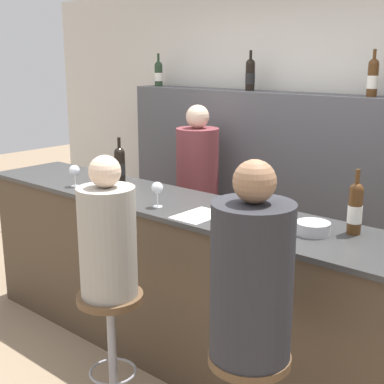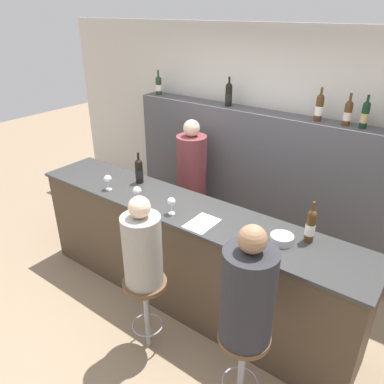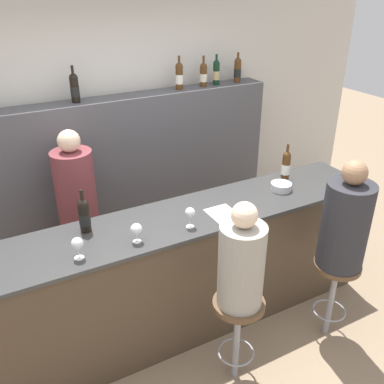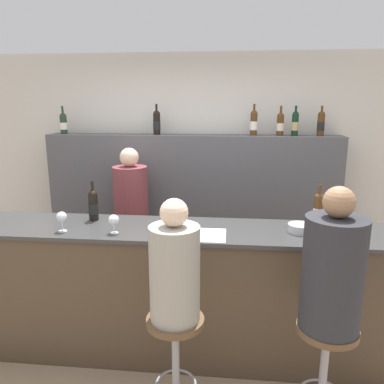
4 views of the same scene
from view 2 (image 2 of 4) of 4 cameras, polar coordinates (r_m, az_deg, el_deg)
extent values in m
plane|color=#8C755B|center=(3.91, -3.74, -18.20)|extent=(16.00, 16.00, 0.00)
cube|color=beige|center=(4.58, 11.00, 7.56)|extent=(6.40, 0.05, 2.60)
cube|color=#473828|center=(3.73, -1.04, -9.88)|extent=(3.39, 0.59, 1.06)
cube|color=#333333|center=(3.44, -1.12, -2.54)|extent=(3.43, 0.63, 0.03)
cube|color=#4C4C51|center=(4.55, 9.25, 1.57)|extent=(3.22, 0.28, 1.71)
cylinder|color=black|center=(3.91, -8.05, 2.90)|extent=(0.08, 0.08, 0.22)
cylinder|color=black|center=(3.91, -8.04, 2.75)|extent=(0.08, 0.08, 0.09)
sphere|color=black|center=(3.87, -8.15, 4.37)|extent=(0.08, 0.08, 0.08)
cylinder|color=black|center=(3.84, -8.21, 5.27)|extent=(0.02, 0.02, 0.10)
cylinder|color=#4C2D14|center=(3.04, 17.56, -5.25)|extent=(0.07, 0.07, 0.24)
cylinder|color=white|center=(3.04, 17.53, -5.44)|extent=(0.08, 0.08, 0.09)
sphere|color=#4C2D14|center=(2.98, 17.86, -3.31)|extent=(0.07, 0.07, 0.07)
cylinder|color=#4C2D14|center=(2.95, 18.03, -2.27)|extent=(0.02, 0.02, 0.09)
cylinder|color=#233823|center=(5.06, -5.10, 15.67)|extent=(0.08, 0.08, 0.19)
cylinder|color=white|center=(5.06, -5.10, 15.56)|extent=(0.08, 0.08, 0.08)
sphere|color=#233823|center=(5.04, -5.15, 16.75)|extent=(0.08, 0.08, 0.08)
cylinder|color=#233823|center=(5.03, -5.18, 17.47)|extent=(0.02, 0.02, 0.10)
cylinder|color=black|center=(4.43, 5.61, 14.31)|extent=(0.08, 0.08, 0.22)
cylinder|color=black|center=(4.43, 5.60, 14.17)|extent=(0.08, 0.08, 0.09)
sphere|color=black|center=(4.41, 5.67, 15.71)|extent=(0.08, 0.08, 0.08)
cylinder|color=black|center=(4.40, 5.71, 16.50)|extent=(0.02, 0.02, 0.09)
cylinder|color=#4C2D14|center=(4.00, 18.78, 11.81)|extent=(0.07, 0.07, 0.23)
cylinder|color=white|center=(4.00, 18.76, 11.66)|extent=(0.08, 0.08, 0.09)
sphere|color=#4C2D14|center=(3.98, 19.02, 13.39)|extent=(0.07, 0.07, 0.07)
cylinder|color=#4C2D14|center=(3.96, 19.15, 14.21)|extent=(0.02, 0.02, 0.09)
cylinder|color=#4C2D14|center=(3.93, 22.60, 10.76)|extent=(0.07, 0.07, 0.20)
cylinder|color=beige|center=(3.93, 22.58, 10.62)|extent=(0.07, 0.07, 0.08)
sphere|color=#4C2D14|center=(3.91, 22.86, 12.17)|extent=(0.07, 0.07, 0.07)
cylinder|color=#4C2D14|center=(3.89, 23.02, 13.04)|extent=(0.02, 0.02, 0.09)
cylinder|color=black|center=(3.89, 24.80, 10.37)|extent=(0.07, 0.07, 0.22)
cylinder|color=tan|center=(3.90, 24.77, 10.21)|extent=(0.07, 0.07, 0.09)
sphere|color=black|center=(3.87, 25.11, 11.92)|extent=(0.07, 0.07, 0.07)
cylinder|color=black|center=(3.86, 25.26, 12.68)|extent=(0.02, 0.02, 0.08)
cylinder|color=silver|center=(3.86, -12.56, 0.42)|extent=(0.06, 0.06, 0.00)
cylinder|color=silver|center=(3.84, -12.62, 0.96)|extent=(0.01, 0.01, 0.08)
sphere|color=silver|center=(3.81, -12.72, 1.96)|extent=(0.08, 0.08, 0.08)
cylinder|color=silver|center=(3.58, -8.25, -1.26)|extent=(0.06, 0.06, 0.00)
cylinder|color=silver|center=(3.57, -8.28, -0.80)|extent=(0.01, 0.01, 0.06)
sphere|color=silver|center=(3.54, -8.36, 0.18)|extent=(0.08, 0.08, 0.08)
cylinder|color=silver|center=(3.33, -3.11, -3.26)|extent=(0.06, 0.06, 0.00)
cylinder|color=silver|center=(3.31, -3.13, -2.60)|extent=(0.01, 0.01, 0.08)
sphere|color=silver|center=(3.28, -3.16, -1.45)|extent=(0.07, 0.07, 0.07)
cylinder|color=#B7B7BC|center=(3.01, 13.52, -6.96)|extent=(0.18, 0.18, 0.06)
cube|color=white|center=(3.18, 1.52, -4.78)|extent=(0.21, 0.30, 0.00)
cylinder|color=gray|center=(3.43, -6.85, -18.23)|extent=(0.05, 0.05, 0.68)
torus|color=gray|center=(3.50, -6.76, -19.43)|extent=(0.27, 0.27, 0.02)
cylinder|color=brown|center=(3.19, -7.21, -13.61)|extent=(0.37, 0.37, 0.04)
cylinder|color=gray|center=(2.99, -7.56, -8.85)|extent=(0.31, 0.31, 0.61)
sphere|color=beige|center=(2.79, -8.02, -2.30)|extent=(0.17, 0.17, 0.17)
cylinder|color=gray|center=(3.06, 7.48, -25.61)|extent=(0.05, 0.05, 0.68)
torus|color=gray|center=(3.14, 7.36, -26.76)|extent=(0.27, 0.27, 0.02)
cylinder|color=brown|center=(2.78, 7.94, -21.01)|extent=(0.37, 0.37, 0.04)
cylinder|color=#28282D|center=(2.53, 8.47, -15.39)|extent=(0.36, 0.36, 0.69)
sphere|color=#936B4C|center=(2.26, 9.20, -7.12)|extent=(0.18, 0.18, 0.18)
cylinder|color=brown|center=(4.56, -0.06, -0.04)|extent=(0.35, 0.35, 1.42)
sphere|color=beige|center=(4.26, -0.07, 9.72)|extent=(0.19, 0.19, 0.19)
camera|label=1|loc=(0.82, 68.16, -70.69)|focal=50.00mm
camera|label=3|loc=(3.15, -59.00, 14.31)|focal=40.00mm
camera|label=4|loc=(1.65, -59.72, -13.57)|focal=35.00mm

